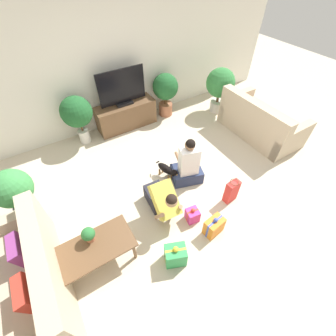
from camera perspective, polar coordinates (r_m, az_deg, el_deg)
name	(u,v)px	position (r m, az deg, el deg)	size (l,w,h in m)	color
ground_plane	(181,195)	(3.91, 3.32, -6.89)	(16.00, 16.00, 0.00)	beige
wall_back	(110,65)	(5.05, -14.48, 23.93)	(8.40, 0.06, 2.60)	white
sofa_left	(26,284)	(3.38, -32.36, -23.56)	(0.91, 1.72, 0.87)	#C6B293
sofa_right	(259,122)	(5.31, 22.22, 10.76)	(0.91, 1.72, 0.87)	#C6B293
coffee_table	(91,251)	(3.14, -18.90, -19.30)	(1.07, 0.51, 0.44)	brown
tv_console	(126,115)	(5.28, -10.57, 13.04)	(1.32, 0.45, 0.57)	brown
tv	(122,89)	(4.98, -11.57, 18.99)	(1.01, 0.20, 0.75)	black
potted_plant_back_right	(165,90)	(5.44, -0.66, 19.22)	(0.59, 0.59, 1.01)	#A36042
potted_plant_corner_left	(15,192)	(3.85, -34.38, -5.13)	(0.55, 0.55, 0.97)	#4C4C51
potted_plant_corner_right	(220,85)	(5.70, 13.09, 19.88)	(0.66, 0.66, 1.06)	beige
potted_plant_back_left	(77,113)	(4.83, -22.14, 12.73)	(0.61, 0.61, 1.04)	beige
person_kneeling	(162,199)	(3.44, -1.59, -7.88)	(0.38, 0.82, 0.78)	#23232D
person_sitting	(188,167)	(3.90, 5.00, 0.36)	(0.61, 0.58, 0.95)	#283351
dog	(167,170)	(4.00, -0.16, -0.48)	(0.23, 0.51, 0.30)	black
gift_box_a	(192,215)	(3.56, 6.22, -11.79)	(0.21, 0.21, 0.28)	#CC3389
gift_box_b	(175,255)	(3.21, 1.91, -21.25)	(0.34, 0.30, 0.39)	#2D934C
gift_box_c	(214,226)	(3.47, 11.59, -14.27)	(0.31, 0.22, 0.36)	orange
gift_bag_a	(232,191)	(3.82, 15.83, -5.69)	(0.23, 0.15, 0.45)	red
tabletop_plant	(88,235)	(3.05, -19.57, -15.64)	(0.17, 0.17, 0.22)	#A36042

